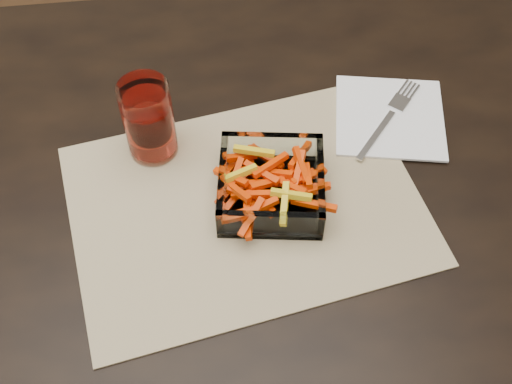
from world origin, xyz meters
TOP-DOWN VIEW (x-y plane):
  - dining_table at (0.00, 0.00)m, footprint 1.60×0.90m
  - placemat at (0.12, 0.00)m, footprint 0.50×0.40m
  - glass_bowl at (0.16, 0.01)m, footprint 0.15×0.15m
  - tumbler at (0.01, 0.11)m, footprint 0.07×0.07m
  - napkin at (0.35, 0.13)m, footprint 0.18×0.18m
  - fork at (0.35, 0.12)m, footprint 0.12×0.14m

SIDE VIEW (x-z plane):
  - dining_table at x=0.00m, z-range 0.29..1.04m
  - placemat at x=0.12m, z-range 0.75..0.75m
  - napkin at x=0.35m, z-range 0.75..0.76m
  - fork at x=0.35m, z-range 0.76..0.76m
  - glass_bowl at x=0.16m, z-range 0.75..0.80m
  - tumbler at x=0.01m, z-range 0.75..0.87m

